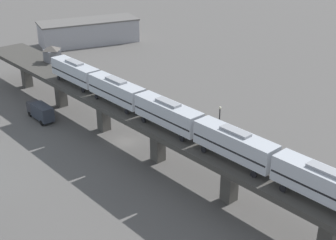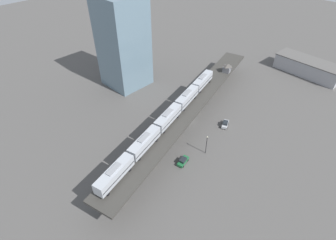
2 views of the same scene
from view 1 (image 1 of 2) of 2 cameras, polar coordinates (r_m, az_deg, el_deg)
The scene contains 9 objects.
ground_plane at distance 81.24m, azimuth -5.14°, elevation -2.66°, with size 400.00×400.00×0.00m, color #514F4C.
elevated_viaduct at distance 78.42m, azimuth -5.24°, elevation 1.41°, with size 29.63×91.42×7.35m.
subway_train at distance 67.42m, azimuth 0.00°, elevation 0.80°, with size 17.28×61.33×4.45m.
signal_hut at distance 101.36m, azimuth -13.96°, elevation 7.92°, with size 3.88×3.88×3.40m.
street_car_silver at distance 90.54m, azimuth -0.79°, elevation 1.09°, with size 3.40×4.75×1.89m.
street_car_green at distance 73.42m, azimuth 8.20°, elevation -5.18°, with size 2.67×4.68×1.89m.
delivery_truck at distance 91.70m, azimuth -15.29°, elevation 1.05°, with size 3.66×7.51×3.20m.
street_lamp at distance 78.89m, azimuth 6.28°, elevation -0.26°, with size 0.44×0.44×6.94m.
warehouse_building at distance 141.68m, azimuth -9.64°, elevation 10.58°, with size 29.16×12.01×6.80m.
Camera 1 is at (-27.75, -66.66, 37.25)m, focal length 50.00 mm.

